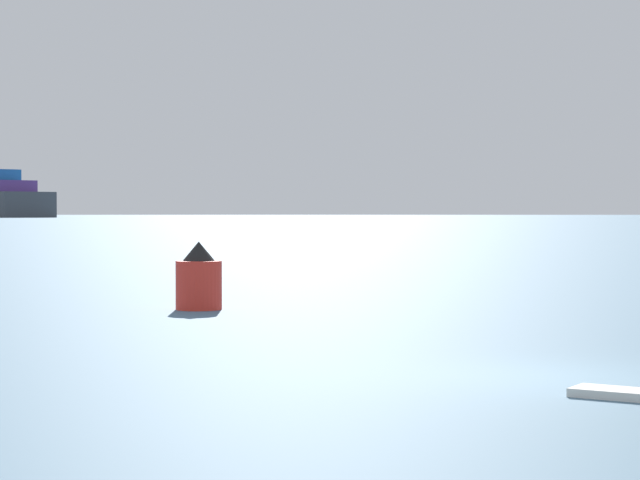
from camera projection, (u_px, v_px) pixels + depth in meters
name	position (u px, v px, depth m)	size (l,w,h in m)	color
ground_plane	(563.00, 378.00, 18.78)	(4000.00, 4000.00, 0.00)	#476B84
distant_headland	(215.00, 202.00, 1393.98)	(946.95, 408.65, 26.05)	#4C564C
channel_buoy	(199.00, 280.00, 31.83)	(1.19, 1.19, 1.76)	red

